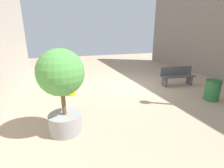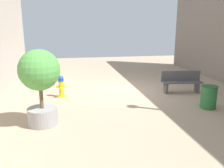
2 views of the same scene
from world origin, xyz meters
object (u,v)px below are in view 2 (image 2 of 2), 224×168
object	(u,v)px
fire_hydrant	(61,86)
bench_near	(181,81)
trash_bin	(209,97)
planter_tree	(40,79)

from	to	relation	value
fire_hydrant	bench_near	size ratio (longest dim) A/B	0.50
fire_hydrant	trash_bin	distance (m)	5.76
planter_tree	bench_near	bearing A→B (deg)	-156.63
bench_near	trash_bin	xyz separation A→B (m)	(0.01, 2.11, -0.09)
fire_hydrant	trash_bin	xyz separation A→B (m)	(-5.23, 2.42, -0.04)
fire_hydrant	bench_near	xyz separation A→B (m)	(-5.24, 0.31, 0.05)
planter_tree	fire_hydrant	bearing A→B (deg)	-100.13
fire_hydrant	trash_bin	world-z (taller)	fire_hydrant
trash_bin	bench_near	bearing A→B (deg)	-90.15
bench_near	planter_tree	bearing A→B (deg)	23.37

